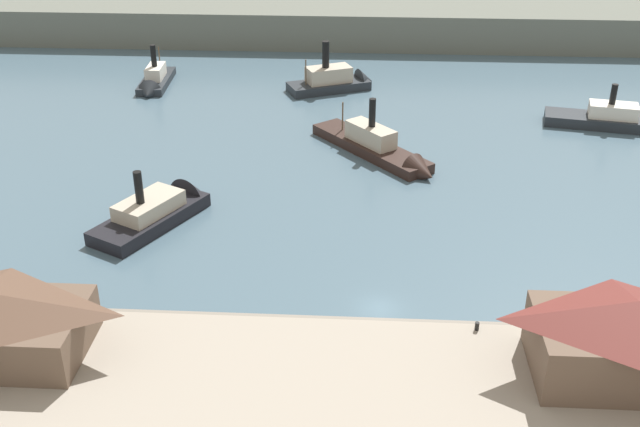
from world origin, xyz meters
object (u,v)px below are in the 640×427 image
ferry_approaching_east (629,121)px  ferry_mid_harbor (382,150)px  ferry_departing_north (161,209)px  mooring_post_center_west (477,326)px  ferry_approaching_west (337,81)px  ferry_outer_harbor (154,82)px  ferry_shed_central_terminal (631,338)px

ferry_approaching_east → ferry_mid_harbor: bearing=-160.2°
ferry_departing_north → ferry_approaching_east: 79.42m
mooring_post_center_west → ferry_approaching_west: (-17.18, 77.97, 0.05)m
ferry_approaching_east → mooring_post_center_west: bearing=-118.3°
mooring_post_center_west → ferry_outer_harbor: size_ratio=0.06×
ferry_shed_central_terminal → ferry_approaching_east: size_ratio=0.72×
ferry_outer_harbor → ferry_approaching_west: (35.18, 1.15, 0.46)m
ferry_mid_harbor → ferry_departing_north: bearing=-143.7°
ferry_shed_central_terminal → ferry_outer_harbor: 105.49m
ferry_mid_harbor → ferry_approaching_west: 33.61m
ferry_shed_central_terminal → mooring_post_center_west: ferry_shed_central_terminal is taller
ferry_approaching_west → mooring_post_center_west: bearing=-77.6°
mooring_post_center_west → ferry_approaching_west: 79.84m
mooring_post_center_west → ferry_departing_north: ferry_departing_north is taller
mooring_post_center_west → ferry_departing_north: size_ratio=0.05×
ferry_departing_north → ferry_mid_harbor: 36.15m
ferry_outer_harbor → ferry_departing_north: ferry_departing_north is taller
ferry_outer_harbor → ferry_departing_north: (14.30, -52.83, 0.16)m
mooring_post_center_west → ferry_departing_north: 44.99m
ferry_mid_harbor → ferry_approaching_west: ferry_approaching_west is taller
ferry_approaching_east → ferry_approaching_west: (-49.72, 17.61, 0.37)m
ferry_approaching_east → ferry_approaching_west: bearing=160.5°
ferry_shed_central_terminal → mooring_post_center_west: bearing=154.7°
mooring_post_center_west → ferry_outer_harbor: (-52.35, 76.82, -0.41)m
ferry_approaching_east → ferry_departing_north: bearing=-152.7°
ferry_approaching_west → ferry_departing_north: bearing=-111.2°
ferry_mid_harbor → ferry_outer_harbor: bearing=144.1°
ferry_shed_central_terminal → ferry_departing_north: size_ratio=0.93×
ferry_departing_north → ferry_shed_central_terminal: bearing=-30.6°
ferry_outer_harbor → ferry_approaching_west: ferry_approaching_west is taller
ferry_mid_harbor → ferry_approaching_east: 44.09m
ferry_mid_harbor → ferry_approaching_east: (41.47, 14.97, -0.06)m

